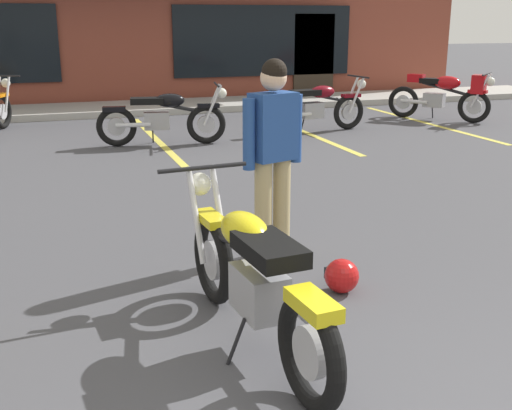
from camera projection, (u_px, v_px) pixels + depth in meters
name	position (u px, v px, depth m)	size (l,w,h in m)	color
ground_plane	(252.00, 231.00, 6.19)	(80.00, 80.00, 0.00)	#47474C
sidewalk_kerb	(127.00, 108.00, 14.11)	(22.00, 1.80, 0.14)	#A8A59E
brick_storefront_building	(104.00, 22.00, 16.88)	(17.98, 6.04, 3.79)	brown
painted_stall_lines	(156.00, 139.00, 10.86)	(10.85, 4.80, 0.01)	#DBCC4C
motorcycle_foreground_classic	(253.00, 276.00, 3.91)	(0.66, 2.11, 0.98)	black
motorcycle_red_sportbike	(163.00, 117.00, 10.26)	(2.10, 0.75, 0.98)	black
motorcycle_black_cruiser	(444.00, 94.00, 12.72)	(1.52, 1.76, 0.98)	black
motorcycle_silver_naked	(317.00, 106.00, 11.44)	(2.11, 0.71, 0.98)	black
person_in_shorts_foreground	(273.00, 147.00, 5.33)	(0.60, 0.36, 1.68)	black
helmet_on_pavement	(342.00, 276.00, 4.77)	(0.26, 0.26, 0.26)	#B71414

